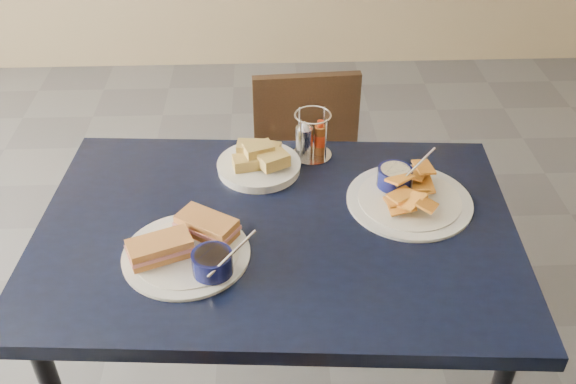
{
  "coord_description": "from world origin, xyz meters",
  "views": [
    {
      "loc": [
        0.18,
        -1.19,
        1.74
      ],
      "look_at": [
        0.23,
        0.05,
        0.82
      ],
      "focal_mm": 40.0,
      "sensor_mm": 36.0,
      "label": 1
    }
  ],
  "objects_px": {
    "dining_table": "(277,247)",
    "sandwich_plate": "(190,248)",
    "bread_basket": "(259,162)",
    "plantain_plate": "(406,193)",
    "condiment_caddy": "(311,138)",
    "chair_far": "(310,172)"
  },
  "relations": [
    {
      "from": "sandwich_plate",
      "to": "plantain_plate",
      "type": "xyz_separation_m",
      "value": [
        0.53,
        0.2,
        -0.01
      ]
    },
    {
      "from": "chair_far",
      "to": "dining_table",
      "type": "bearing_deg",
      "value": -101.33
    },
    {
      "from": "bread_basket",
      "to": "chair_far",
      "type": "bearing_deg",
      "value": 67.82
    },
    {
      "from": "condiment_caddy",
      "to": "chair_far",
      "type": "bearing_deg",
      "value": 85.28
    },
    {
      "from": "dining_table",
      "to": "sandwich_plate",
      "type": "relative_size",
      "value": 3.88
    },
    {
      "from": "dining_table",
      "to": "condiment_caddy",
      "type": "bearing_deg",
      "value": 71.29
    },
    {
      "from": "plantain_plate",
      "to": "sandwich_plate",
      "type": "bearing_deg",
      "value": -159.73
    },
    {
      "from": "chair_far",
      "to": "sandwich_plate",
      "type": "xyz_separation_m",
      "value": [
        -0.33,
        -0.76,
        0.33
      ]
    },
    {
      "from": "dining_table",
      "to": "sandwich_plate",
      "type": "xyz_separation_m",
      "value": [
        -0.2,
        -0.1,
        0.09
      ]
    },
    {
      "from": "sandwich_plate",
      "to": "bread_basket",
      "type": "distance_m",
      "value": 0.37
    },
    {
      "from": "dining_table",
      "to": "sandwich_plate",
      "type": "bearing_deg",
      "value": -153.26
    },
    {
      "from": "chair_far",
      "to": "bread_basket",
      "type": "distance_m",
      "value": 0.56
    },
    {
      "from": "bread_basket",
      "to": "condiment_caddy",
      "type": "height_order",
      "value": "condiment_caddy"
    },
    {
      "from": "dining_table",
      "to": "bread_basket",
      "type": "relative_size",
      "value": 5.44
    },
    {
      "from": "chair_far",
      "to": "plantain_plate",
      "type": "distance_m",
      "value": 0.68
    },
    {
      "from": "plantain_plate",
      "to": "bread_basket",
      "type": "bearing_deg",
      "value": 159.18
    },
    {
      "from": "chair_far",
      "to": "condiment_caddy",
      "type": "xyz_separation_m",
      "value": [
        -0.03,
        -0.36,
        0.36
      ]
    },
    {
      "from": "bread_basket",
      "to": "condiment_caddy",
      "type": "bearing_deg",
      "value": 24.86
    },
    {
      "from": "plantain_plate",
      "to": "condiment_caddy",
      "type": "height_order",
      "value": "condiment_caddy"
    },
    {
      "from": "dining_table",
      "to": "bread_basket",
      "type": "distance_m",
      "value": 0.26
    },
    {
      "from": "dining_table",
      "to": "plantain_plate",
      "type": "relative_size",
      "value": 3.8
    },
    {
      "from": "bread_basket",
      "to": "dining_table",
      "type": "bearing_deg",
      "value": -80.45
    }
  ]
}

